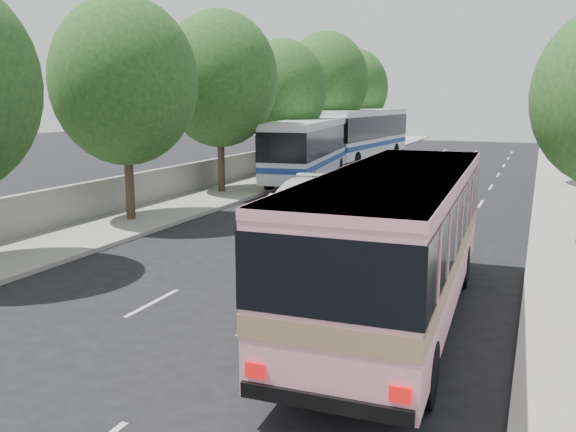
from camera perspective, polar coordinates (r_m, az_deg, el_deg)
The scene contains 15 objects.
ground at distance 16.22m, azimuth -2.89°, elevation -6.82°, with size 120.00×120.00×0.00m, color black.
sidewalk_left at distance 37.49m, azimuth -1.54°, elevation 3.50°, with size 4.00×90.00×0.15m, color #9E998E.
sidewalk_right at distance 34.34m, azimuth 25.36°, elevation 1.72°, with size 4.00×90.00×0.12m, color #9E998E.
low_wall at distance 38.16m, azimuth -4.02°, elevation 4.86°, with size 0.30×90.00×1.50m, color #9E998E.
tree_left_b at distance 24.97m, azimuth -15.02°, elevation 12.60°, with size 5.70×5.70×8.88m.
tree_left_c at distance 31.82m, azimuth -6.37°, elevation 13.02°, with size 6.00×6.00×9.35m.
tree_left_d at distance 38.97m, azimuth -0.42°, elevation 11.98°, with size 5.52×5.52×8.60m.
tree_left_e at distance 46.42m, azimuth 3.64°, elevation 12.79°, with size 6.30×6.30×9.82m.
tree_left_f at distance 54.10m, azimuth 6.25°, elevation 12.03°, with size 5.88×5.88×9.16m.
pink_bus at distance 13.54m, azimuth 10.18°, elevation -1.25°, with size 3.10×10.82×3.42m.
pink_taxi at distance 27.29m, azimuth 6.42°, elevation 2.11°, with size 1.84×4.57×1.56m, color #E6147D.
white_pickup at distance 24.32m, azimuth 1.33°, elevation 1.31°, with size 2.45×6.02×1.75m, color white.
tour_coach_front at distance 36.49m, azimuth 1.93°, elevation 6.67°, with size 4.26×12.54×3.68m.
tour_coach_rear at distance 48.30m, azimuth 6.99°, elevation 7.93°, with size 4.04×13.81×4.07m.
taxi_roof_sign at distance 27.17m, azimuth 6.46°, elevation 3.92°, with size 0.55×0.18×0.18m, color silver.
Camera 1 is at (6.66, -13.94, 4.96)m, focal length 38.00 mm.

